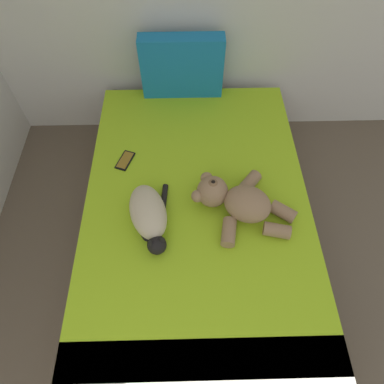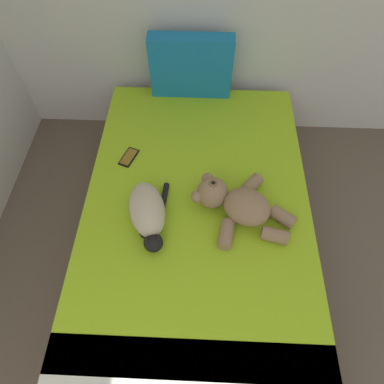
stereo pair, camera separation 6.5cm
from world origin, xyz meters
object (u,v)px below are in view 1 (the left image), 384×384
object	(u,v)px
cell_phone	(125,160)
teddy_bear	(237,201)
cat	(149,215)
bed	(197,224)
patterned_cushion	(182,67)

from	to	relation	value
cell_phone	teddy_bear	bearing A→B (deg)	-28.94
cat	cell_phone	world-z (taller)	cat
bed	cell_phone	bearing A→B (deg)	142.82
bed	cat	xyz separation A→B (m)	(-0.26, -0.10, 0.30)
cell_phone	patterned_cushion	bearing A→B (deg)	60.16
bed	patterned_cushion	distance (m)	1.06
cat	teddy_bear	distance (m)	0.48
patterned_cushion	bed	bearing A→B (deg)	-85.55
patterned_cushion	cat	world-z (taller)	patterned_cushion
bed	cat	size ratio (longest dim) A/B	4.69
patterned_cushion	cat	bearing A→B (deg)	-99.93
bed	cat	bearing A→B (deg)	-159.10
patterned_cushion	teddy_bear	world-z (taller)	patterned_cushion
patterned_cushion	cat	distance (m)	1.08
bed	cell_phone	world-z (taller)	cell_phone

